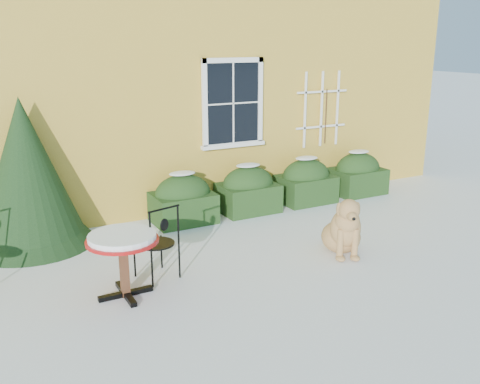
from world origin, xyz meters
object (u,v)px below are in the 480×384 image
evergreen_shrub (28,187)px  patio_chair_near (158,242)px  dog (344,230)px  bistro_table (123,245)px

evergreen_shrub → patio_chair_near: bearing=-58.5°
evergreen_shrub → dog: 4.85m
evergreen_shrub → patio_chair_near: evergreen_shrub is taller
evergreen_shrub → bistro_table: 2.56m
bistro_table → patio_chair_near: patio_chair_near is taller
evergreen_shrub → patio_chair_near: (1.31, -2.13, -0.41)m
evergreen_shrub → bistro_table: size_ratio=2.58×
evergreen_shrub → dog: (4.03, -2.63, -0.55)m
bistro_table → dog: dog is taller
bistro_table → dog: 3.30m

